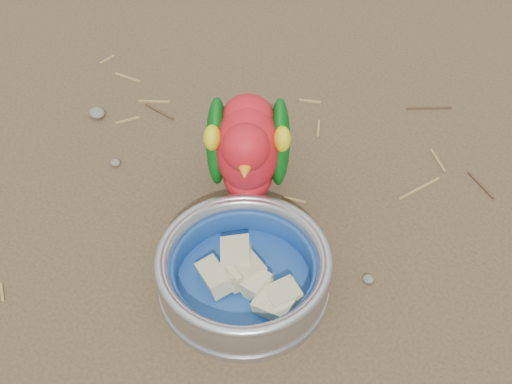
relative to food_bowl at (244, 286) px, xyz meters
The scene contains 6 objects.
ground 0.07m from the food_bowl, 169.99° to the left, with size 60.00×60.00×0.00m, color brown.
food_bowl is the anchor object (origin of this frame).
bowl_wall 0.03m from the food_bowl, ahead, with size 0.20×0.20×0.04m, color #B2B2BA, non-canonical shape.
fruit_wedges 0.02m from the food_bowl, ahead, with size 0.12×0.12×0.03m, color #C8C18E, non-canonical shape.
lory_parrot 0.16m from the food_bowl, 125.70° to the left, with size 0.10×0.22×0.18m, color red, non-canonical shape.
ground_debris 0.10m from the food_bowl, 107.33° to the left, with size 0.90×0.80×0.01m, color olive, non-canonical shape.
Camera 1 is at (0.41, -0.44, 0.76)m, focal length 55.00 mm.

